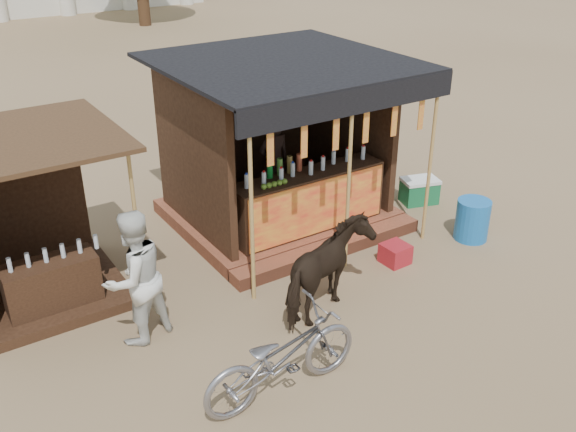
% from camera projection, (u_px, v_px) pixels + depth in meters
% --- Properties ---
extents(ground, '(120.00, 120.00, 0.00)m').
position_uv_depth(ground, '(357.00, 341.00, 8.09)').
color(ground, '#846B4C').
rests_on(ground, ground).
extents(main_stall, '(3.60, 3.61, 2.78)m').
position_uv_depth(main_stall, '(281.00, 165.00, 10.63)').
color(main_stall, brown).
rests_on(main_stall, ground).
extents(secondary_stall, '(2.40, 2.40, 2.38)m').
position_uv_depth(secondary_stall, '(23.00, 245.00, 8.58)').
color(secondary_stall, '#3D2516').
rests_on(secondary_stall, ground).
extents(cow, '(1.65, 1.25, 1.27)m').
position_uv_depth(cow, '(328.00, 272.00, 8.37)').
color(cow, black).
rests_on(cow, ground).
extents(motorbike, '(1.97, 0.71, 1.03)m').
position_uv_depth(motorbike, '(282.00, 356.00, 7.03)').
color(motorbike, gray).
rests_on(motorbike, ground).
extents(bystander, '(1.01, 0.88, 1.76)m').
position_uv_depth(bystander, '(135.00, 278.00, 7.78)').
color(bystander, silver).
rests_on(bystander, ground).
extents(blue_barrel, '(0.55, 0.55, 0.67)m').
position_uv_depth(blue_barrel, '(472.00, 220.00, 10.36)').
color(blue_barrel, '#1761AE').
rests_on(blue_barrel, ground).
extents(red_crate, '(0.39, 0.39, 0.31)m').
position_uv_depth(red_crate, '(395.00, 254.00, 9.75)').
color(red_crate, maroon).
rests_on(red_crate, ground).
extents(cooler, '(0.74, 0.61, 0.46)m').
position_uv_depth(cooler, '(419.00, 191.00, 11.64)').
color(cooler, '#17683A').
rests_on(cooler, ground).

